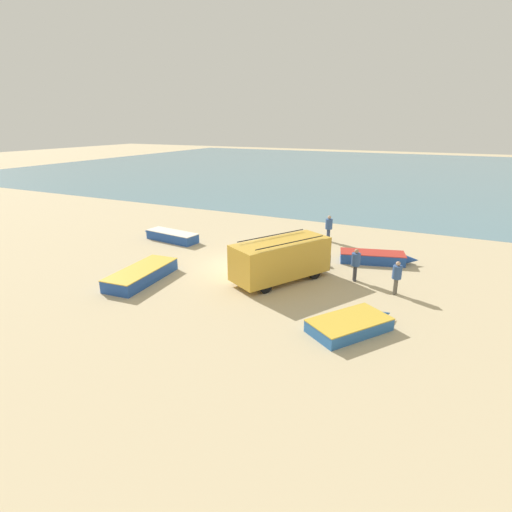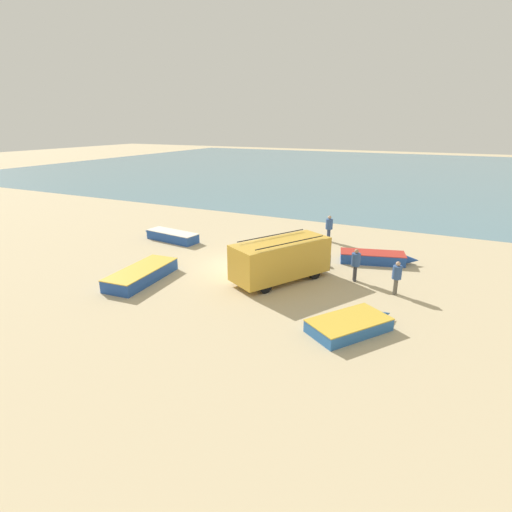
# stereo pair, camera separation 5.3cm
# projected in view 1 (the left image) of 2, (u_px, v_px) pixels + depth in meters

# --- Properties ---
(ground_plane) EXTENTS (200.00, 200.00, 0.00)m
(ground_plane) POSITION_uv_depth(u_px,v_px,m) (241.00, 266.00, 22.58)
(ground_plane) COLOR tan
(sea_water) EXTENTS (120.00, 80.00, 0.01)m
(sea_water) POSITION_uv_depth(u_px,v_px,m) (387.00, 170.00, 66.89)
(sea_water) COLOR slate
(sea_water) RESTS_ON ground_plane
(parked_van) EXTENTS (4.19, 5.47, 2.24)m
(parked_van) POSITION_uv_depth(u_px,v_px,m) (281.00, 259.00, 20.19)
(parked_van) COLOR gold
(parked_van) RESTS_ON ground_plane
(fishing_rowboat_0) EXTENTS (4.70, 1.67, 0.64)m
(fishing_rowboat_0) POSITION_uv_depth(u_px,v_px,m) (170.00, 236.00, 27.35)
(fishing_rowboat_0) COLOR #234CA3
(fishing_rowboat_0) RESTS_ON ground_plane
(fishing_rowboat_1) EXTENTS (1.97, 5.22, 0.65)m
(fishing_rowboat_1) POSITION_uv_depth(u_px,v_px,m) (144.00, 273.00, 20.55)
(fishing_rowboat_1) COLOR #234CA3
(fishing_rowboat_1) RESTS_ON ground_plane
(fishing_rowboat_2) EXTENTS (4.47, 2.21, 0.61)m
(fishing_rowboat_2) POSITION_uv_depth(u_px,v_px,m) (375.00, 257.00, 23.04)
(fishing_rowboat_2) COLOR #234CA3
(fishing_rowboat_2) RESTS_ON ground_plane
(fishing_rowboat_3) EXTENTS (3.17, 3.73, 0.52)m
(fishing_rowboat_3) POSITION_uv_depth(u_px,v_px,m) (351.00, 324.00, 15.51)
(fishing_rowboat_3) COLOR #2D66AD
(fishing_rowboat_3) RESTS_ON ground_plane
(fisherman_0) EXTENTS (0.43, 0.43, 1.64)m
(fisherman_0) POSITION_uv_depth(u_px,v_px,m) (397.00, 275.00, 18.58)
(fisherman_0) COLOR #5B564C
(fisherman_0) RESTS_ON ground_plane
(fisherman_1) EXTENTS (0.45, 0.45, 1.70)m
(fisherman_1) POSITION_uv_depth(u_px,v_px,m) (356.00, 262.00, 20.15)
(fisherman_1) COLOR #38383D
(fisherman_1) RESTS_ON ground_plane
(fisherman_2) EXTENTS (0.47, 0.47, 1.79)m
(fisherman_2) POSITION_uv_depth(u_px,v_px,m) (329.00, 226.00, 26.89)
(fisherman_2) COLOR navy
(fisherman_2) RESTS_ON ground_plane
(fisherman_3) EXTENTS (0.45, 0.45, 1.73)m
(fisherman_3) POSITION_uv_depth(u_px,v_px,m) (302.00, 242.00, 23.49)
(fisherman_3) COLOR navy
(fisherman_3) RESTS_ON ground_plane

